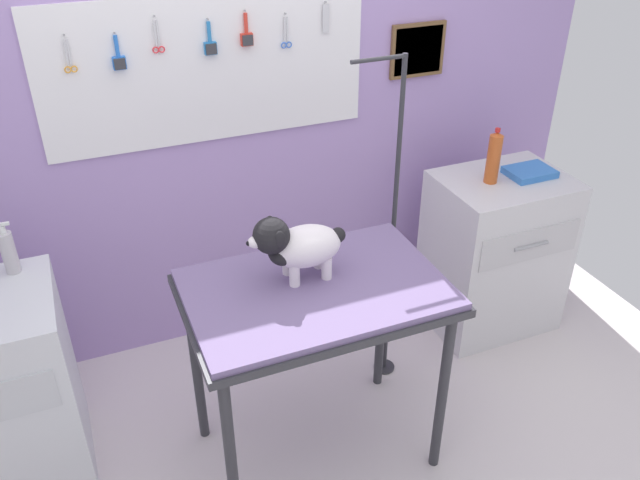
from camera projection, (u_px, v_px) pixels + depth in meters
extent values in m
cube|color=#A586C5|center=(232.00, 135.00, 3.25)|extent=(4.00, 0.06, 2.30)
cube|color=white|center=(209.00, 70.00, 3.01)|extent=(1.54, 0.02, 0.68)
cylinder|color=gray|center=(64.00, 35.00, 2.69)|extent=(0.01, 0.02, 0.01)
cube|color=silver|center=(66.00, 52.00, 2.72)|extent=(0.01, 0.00, 0.11)
cube|color=silver|center=(69.00, 52.00, 2.73)|extent=(0.01, 0.00, 0.11)
torus|color=gold|center=(68.00, 70.00, 2.76)|extent=(0.03, 0.01, 0.03)
torus|color=gold|center=(74.00, 69.00, 2.77)|extent=(0.03, 0.01, 0.03)
cylinder|color=gray|center=(114.00, 33.00, 2.77)|extent=(0.01, 0.02, 0.01)
cylinder|color=blue|center=(117.00, 46.00, 2.79)|extent=(0.02, 0.02, 0.09)
cube|color=blue|center=(119.00, 63.00, 2.82)|extent=(0.06, 0.02, 0.06)
cube|color=#333338|center=(120.00, 64.00, 2.81)|extent=(0.05, 0.01, 0.05)
cylinder|color=gray|center=(154.00, 16.00, 2.79)|extent=(0.01, 0.02, 0.01)
cube|color=silver|center=(155.00, 33.00, 2.82)|extent=(0.01, 0.00, 0.11)
cube|color=silver|center=(158.00, 33.00, 2.83)|extent=(0.01, 0.00, 0.11)
torus|color=red|center=(156.00, 50.00, 2.86)|extent=(0.03, 0.01, 0.03)
torus|color=red|center=(162.00, 49.00, 2.87)|extent=(0.03, 0.01, 0.03)
cylinder|color=gray|center=(207.00, 19.00, 2.89)|extent=(0.01, 0.02, 0.01)
cylinder|color=#2775BA|center=(209.00, 32.00, 2.91)|extent=(0.02, 0.02, 0.09)
cube|color=#2775BA|center=(210.00, 48.00, 2.95)|extent=(0.06, 0.02, 0.06)
cube|color=#333338|center=(211.00, 49.00, 2.93)|extent=(0.05, 0.01, 0.05)
cylinder|color=gray|center=(244.00, 10.00, 2.93)|extent=(0.01, 0.02, 0.01)
cylinder|color=red|center=(246.00, 23.00, 2.95)|extent=(0.02, 0.02, 0.09)
cube|color=red|center=(247.00, 40.00, 2.99)|extent=(0.06, 0.02, 0.06)
cube|color=#333338|center=(248.00, 40.00, 2.98)|extent=(0.05, 0.01, 0.05)
cylinder|color=gray|center=(285.00, 13.00, 3.01)|extent=(0.01, 0.02, 0.01)
cube|color=silver|center=(285.00, 29.00, 3.04)|extent=(0.01, 0.00, 0.11)
cube|color=silver|center=(287.00, 29.00, 3.04)|extent=(0.01, 0.00, 0.11)
torus|color=blue|center=(284.00, 45.00, 3.07)|extent=(0.03, 0.01, 0.03)
torus|color=blue|center=(289.00, 45.00, 3.08)|extent=(0.03, 0.01, 0.03)
cylinder|color=gray|center=(325.00, 2.00, 3.06)|extent=(0.01, 0.02, 0.01)
cube|color=silver|center=(326.00, 19.00, 3.09)|extent=(0.03, 0.01, 0.13)
cube|color=brown|center=(418.00, 50.00, 3.38)|extent=(0.31, 0.02, 0.28)
cube|color=#A68851|center=(418.00, 50.00, 3.37)|extent=(0.27, 0.01, 0.24)
cylinder|color=#2D2D33|center=(231.00, 461.00, 2.43)|extent=(0.04, 0.04, 0.85)
cylinder|color=#2D2D33|center=(442.00, 393.00, 2.73)|extent=(0.04, 0.04, 0.85)
cylinder|color=#2D2D33|center=(196.00, 366.00, 2.87)|extent=(0.04, 0.04, 0.85)
cylinder|color=#2D2D33|center=(381.00, 316.00, 3.17)|extent=(0.04, 0.04, 0.85)
cube|color=#2D2D33|center=(316.00, 295.00, 2.57)|extent=(1.03, 0.68, 0.03)
cube|color=slate|center=(316.00, 289.00, 2.55)|extent=(1.00, 0.66, 0.03)
cylinder|color=#2D2D33|center=(384.00, 367.00, 3.48)|extent=(0.11, 0.11, 0.01)
cylinder|color=#2D2D33|center=(393.00, 233.00, 3.05)|extent=(0.02, 0.02, 1.68)
cylinder|color=#2D2D33|center=(378.00, 59.00, 2.57)|extent=(0.24, 0.02, 0.02)
cylinder|color=white|center=(295.00, 275.00, 2.53)|extent=(0.04, 0.04, 0.10)
cylinder|color=white|center=(287.00, 263.00, 2.60)|extent=(0.04, 0.04, 0.10)
cylinder|color=white|center=(327.00, 268.00, 2.57)|extent=(0.04, 0.04, 0.10)
cylinder|color=white|center=(319.00, 257.00, 2.64)|extent=(0.04, 0.04, 0.10)
ellipsoid|color=white|center=(306.00, 246.00, 2.53)|extent=(0.29, 0.19, 0.16)
ellipsoid|color=black|center=(281.00, 253.00, 2.51)|extent=(0.10, 0.13, 0.09)
sphere|color=black|center=(271.00, 236.00, 2.45)|extent=(0.14, 0.14, 0.14)
ellipsoid|color=white|center=(256.00, 242.00, 2.44)|extent=(0.07, 0.06, 0.05)
sphere|color=black|center=(249.00, 243.00, 2.43)|extent=(0.02, 0.02, 0.02)
ellipsoid|color=black|center=(280.00, 240.00, 2.40)|extent=(0.04, 0.03, 0.08)
ellipsoid|color=black|center=(270.00, 225.00, 2.50)|extent=(0.04, 0.03, 0.08)
sphere|color=black|center=(338.00, 235.00, 2.56)|extent=(0.06, 0.06, 0.06)
cube|color=silver|center=(494.00, 252.00, 3.62)|extent=(0.68, 0.52, 0.90)
cube|color=#BFBDBF|center=(530.00, 245.00, 3.31)|extent=(0.60, 0.01, 0.18)
cylinder|color=#99999E|center=(531.00, 246.00, 3.30)|extent=(0.20, 0.02, 0.02)
cylinder|color=#B7B2B9|center=(9.00, 253.00, 2.62)|extent=(0.06, 0.06, 0.18)
cylinder|color=silver|center=(2.00, 230.00, 2.56)|extent=(0.03, 0.03, 0.03)
cube|color=silver|center=(5.00, 224.00, 2.56)|extent=(0.03, 0.01, 0.01)
cylinder|color=#BB5221|center=(493.00, 159.00, 3.29)|extent=(0.07, 0.07, 0.25)
cone|color=#BB5221|center=(497.00, 134.00, 3.22)|extent=(0.07, 0.07, 0.02)
cylinder|color=red|center=(498.00, 130.00, 3.21)|extent=(0.03, 0.03, 0.02)
cube|color=#3679D2|center=(530.00, 172.00, 3.42)|extent=(0.24, 0.18, 0.04)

